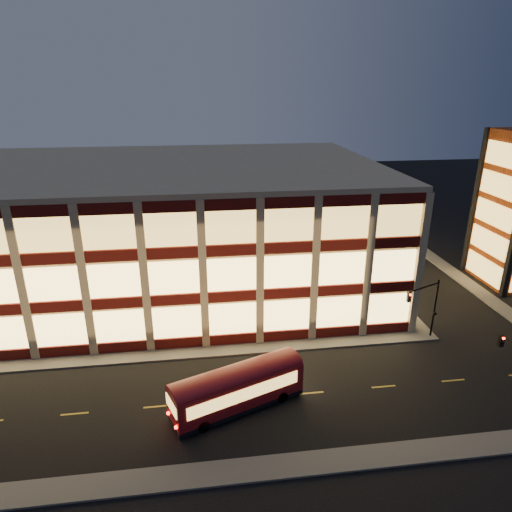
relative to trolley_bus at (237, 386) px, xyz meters
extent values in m
plane|color=black|center=(-4.06, 6.86, -1.91)|extent=(200.00, 200.00, 0.00)
cube|color=#514F4C|center=(-7.06, 7.86, -1.83)|extent=(54.00, 2.00, 0.15)
cube|color=#514F4C|center=(18.94, 23.86, -1.83)|extent=(2.00, 30.00, 0.15)
cube|color=#514F4C|center=(29.94, 23.86, -1.83)|extent=(2.00, 30.00, 0.15)
cube|color=#514F4C|center=(-4.06, -6.14, -1.83)|extent=(100.00, 2.00, 0.15)
cube|color=tan|center=(-7.06, 23.86, 5.09)|extent=(50.00, 30.00, 14.00)
cube|color=tan|center=(-7.06, 23.86, 12.34)|extent=(50.40, 30.40, 0.50)
cube|color=#470C0A|center=(-7.06, 8.74, -1.26)|extent=(50.10, 0.25, 1.00)
cube|color=#FACA69|center=(-7.06, 8.76, 0.84)|extent=(49.00, 0.20, 3.00)
cube|color=#470C0A|center=(18.06, 23.86, -1.26)|extent=(0.25, 30.10, 1.00)
cube|color=#FACA69|center=(18.04, 23.86, 0.84)|extent=(0.20, 29.00, 3.00)
cube|color=#470C0A|center=(-7.06, 8.74, 3.14)|extent=(50.10, 0.25, 1.00)
cube|color=#FACA69|center=(-7.06, 8.76, 5.24)|extent=(49.00, 0.20, 3.00)
cube|color=#470C0A|center=(18.06, 23.86, 3.14)|extent=(0.25, 30.10, 1.00)
cube|color=#FACA69|center=(18.04, 23.86, 5.24)|extent=(0.20, 29.00, 3.00)
cube|color=#470C0A|center=(-7.06, 8.74, 7.54)|extent=(50.10, 0.25, 1.00)
cube|color=#FACA69|center=(-7.06, 8.76, 9.64)|extent=(49.00, 0.20, 3.00)
cube|color=#470C0A|center=(18.06, 23.86, 7.54)|extent=(0.25, 30.10, 1.00)
cube|color=#FACA69|center=(18.04, 23.86, 9.64)|extent=(0.20, 29.00, 3.00)
cube|color=black|center=(31.94, 22.86, 7.09)|extent=(0.60, 0.60, 18.00)
cube|color=#EAB452|center=(31.86, 18.86, -0.11)|extent=(0.16, 6.60, 2.60)
cube|color=#EAB452|center=(31.86, 18.86, 3.29)|extent=(0.16, 6.60, 2.60)
cube|color=#EAB452|center=(31.86, 18.86, 6.69)|extent=(0.16, 6.60, 2.60)
cube|color=#EAB452|center=(31.86, 18.86, 10.09)|extent=(0.16, 6.60, 2.60)
cube|color=#EAB452|center=(31.86, 18.86, 13.49)|extent=(0.16, 6.60, 2.60)
cylinder|color=black|center=(19.44, 7.66, 1.09)|extent=(0.18, 0.18, 6.00)
cylinder|color=black|center=(17.69, 6.91, 3.79)|extent=(3.56, 1.63, 0.14)
cube|color=black|center=(15.94, 6.16, 3.29)|extent=(0.32, 0.32, 0.95)
sphere|color=#FF0C05|center=(15.94, 5.98, 3.59)|extent=(0.20, 0.20, 0.20)
cube|color=black|center=(19.44, 7.46, 0.69)|extent=(0.25, 0.18, 0.28)
cube|color=black|center=(19.44, -1.64, 3.29)|extent=(0.32, 0.32, 0.95)
sphere|color=#FF0C05|center=(19.44, -1.82, 3.59)|extent=(0.20, 0.20, 0.20)
cube|color=maroon|center=(0.00, 0.00, -0.18)|extent=(10.38, 6.07, 2.33)
cube|color=black|center=(0.00, 0.00, -1.55)|extent=(10.38, 6.07, 0.36)
cylinder|color=black|center=(-2.62, -2.23, -1.45)|extent=(0.96, 0.62, 0.91)
cylinder|color=black|center=(-3.43, -0.15, -1.45)|extent=(0.96, 0.62, 0.91)
cylinder|color=black|center=(3.43, 0.15, -1.45)|extent=(0.96, 0.62, 0.91)
cylinder|color=black|center=(2.62, 2.23, -1.45)|extent=(0.96, 0.62, 0.91)
cube|color=#EAB452|center=(0.47, -1.21, 0.12)|extent=(8.34, 3.32, 1.02)
cube|color=#EAB452|center=(-0.47, 1.21, 0.12)|extent=(8.34, 3.32, 1.02)
camera|label=1|loc=(-2.39, -28.03, 21.17)|focal=32.00mm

